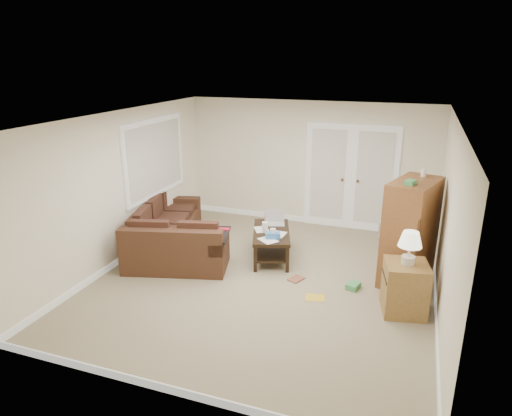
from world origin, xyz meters
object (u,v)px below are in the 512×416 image
at_px(sectional_sofa, 171,236).
at_px(tv_armoire, 410,232).
at_px(side_cabinet, 405,284).
at_px(coffee_table, 271,243).

bearing_deg(sectional_sofa, tv_armoire, -11.36).
bearing_deg(side_cabinet, sectional_sofa, 158.53).
relative_size(sectional_sofa, side_cabinet, 2.26).
distance_m(sectional_sofa, side_cabinet, 4.02).
relative_size(coffee_table, tv_armoire, 0.77).
bearing_deg(coffee_table, side_cabinet, -44.18).
bearing_deg(sectional_sofa, coffee_table, -2.05).
xyz_separation_m(sectional_sofa, tv_armoire, (3.94, 0.26, 0.51)).
xyz_separation_m(sectional_sofa, side_cabinet, (3.95, -0.70, 0.12)).
bearing_deg(coffee_table, sectional_sofa, 175.17).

